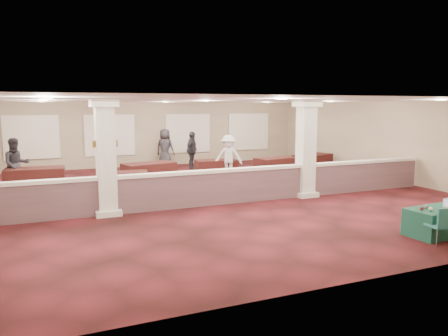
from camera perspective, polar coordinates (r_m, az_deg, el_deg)
name	(u,v)px	position (r m, az deg, el deg)	size (l,w,h in m)	color
ground	(206,195)	(15.00, -2.37, -3.52)	(16.00, 16.00, 0.00)	#4C1318
wall_back	(150,134)	(22.41, -9.61, 4.38)	(16.00, 0.04, 3.20)	#7D6F56
wall_front	(370,191)	(7.85, 18.52, -2.84)	(16.00, 0.04, 3.20)	#7D6F56
wall_right	(389,141)	(19.08, 20.76, 3.32)	(0.04, 16.00, 3.20)	#7D6F56
ceiling	(205,101)	(14.69, -2.45, 8.79)	(16.00, 16.00, 0.02)	silver
partition_wall	(223,186)	(13.52, -0.15, -2.36)	(15.60, 0.28, 1.10)	#51373B
column_left	(106,157)	(12.45, -15.19, 1.41)	(0.72, 0.72, 3.20)	beige
column_right	(306,148)	(14.78, 10.64, 2.59)	(0.72, 0.72, 3.20)	beige
sconce_left	(95,144)	(12.38, -16.54, 3.01)	(0.12, 0.12, 0.18)	brown
sconce_right	(116,143)	(12.45, -13.97, 3.14)	(0.12, 0.12, 0.18)	brown
near_table	(440,221)	(11.61, 26.41, -6.25)	(1.68, 0.84, 0.64)	#0F372A
conf_chair_side	(441,223)	(10.71, 26.52, -6.41)	(0.48, 0.49, 0.85)	#1D5751
far_table_front_left	(123,182)	(15.97, -13.05, -1.74)	(1.73, 0.86, 0.70)	black
far_table_front_center	(149,173)	(17.40, -9.77, -0.65)	(1.99, 1.00, 0.81)	black
far_table_front_right	(276,166)	(19.48, 6.77, 0.26)	(1.85, 0.92, 0.75)	black
far_table_back_left	(35,179)	(17.17, -23.41, -1.33)	(2.01, 1.00, 0.81)	black
far_table_back_center	(216,168)	(18.89, -1.04, 0.01)	(1.75, 0.88, 0.71)	black
far_table_back_right	(312,163)	(20.74, 11.47, 0.68)	(1.93, 0.97, 0.78)	black
attendee_a	(16,164)	(17.44, -25.52, 0.46)	(0.90, 0.50, 1.88)	black
attendee_b	(228,156)	(18.40, 0.59, 1.51)	(1.16, 0.53, 1.81)	beige
attendee_c	(192,150)	(20.97, -4.21, 2.31)	(1.06, 0.51, 1.81)	black
attendee_d	(165,148)	(21.61, -7.70, 2.57)	(0.94, 0.51, 1.91)	black
laptop_screen	(447,202)	(11.76, 27.10, -3.94)	(0.29, 0.01, 0.19)	silver
screen_glow	(447,202)	(11.75, 27.12, -4.01)	(0.26, 0.00, 0.17)	silver
yarn_cream	(431,209)	(11.09, 25.39, -4.86)	(0.10, 0.10, 0.10)	beige
yarn_red	(422,209)	(11.07, 24.42, -4.84)	(0.09, 0.09, 0.09)	#5C121A
yarn_grey	(426,207)	(11.28, 24.89, -4.63)	(0.09, 0.09, 0.09)	#4F4F54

